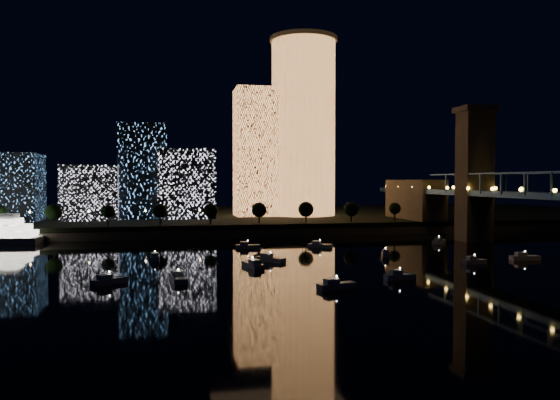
% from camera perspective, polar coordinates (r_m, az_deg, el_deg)
% --- Properties ---
extents(ground, '(520.00, 520.00, 0.00)m').
position_cam_1_polar(ground, '(144.04, 7.64, -6.98)').
color(ground, black).
rests_on(ground, ground).
extents(far_bank, '(420.00, 160.00, 5.00)m').
position_cam_1_polar(far_bank, '(298.65, -2.58, -1.83)').
color(far_bank, black).
rests_on(far_bank, ground).
extents(seawall, '(420.00, 6.00, 3.00)m').
position_cam_1_polar(seawall, '(222.30, 0.61, -3.40)').
color(seawall, '#6B5E4C').
rests_on(seawall, ground).
extents(tower_cylindrical, '(34.00, 34.00, 89.43)m').
position_cam_1_polar(tower_cylindrical, '(278.50, 2.46, 7.65)').
color(tower_cylindrical, '#F2954D').
rests_on(tower_cylindrical, far_bank).
extents(tower_rectangular, '(19.96, 19.96, 63.52)m').
position_cam_1_polar(tower_rectangular, '(274.41, -2.63, 4.99)').
color(tower_rectangular, '#F2954D').
rests_on(tower_rectangular, far_bank).
extents(midrise_blocks, '(97.81, 37.41, 43.92)m').
position_cam_1_polar(midrise_blocks, '(263.68, -16.17, 1.90)').
color(midrise_blocks, white).
rests_on(midrise_blocks, far_bank).
extents(motorboats, '(120.20, 78.53, 2.78)m').
position_cam_1_polar(motorboats, '(151.43, 3.62, -6.21)').
color(motorboats, silver).
rests_on(motorboats, ground).
extents(esplanade_trees, '(165.91, 6.67, 8.84)m').
position_cam_1_polar(esplanade_trees, '(223.00, -8.01, -1.10)').
color(esplanade_trees, black).
rests_on(esplanade_trees, far_bank).
extents(street_lamps, '(132.70, 0.70, 5.65)m').
position_cam_1_polar(street_lamps, '(228.99, -8.38, -1.38)').
color(street_lamps, black).
rests_on(street_lamps, far_bank).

